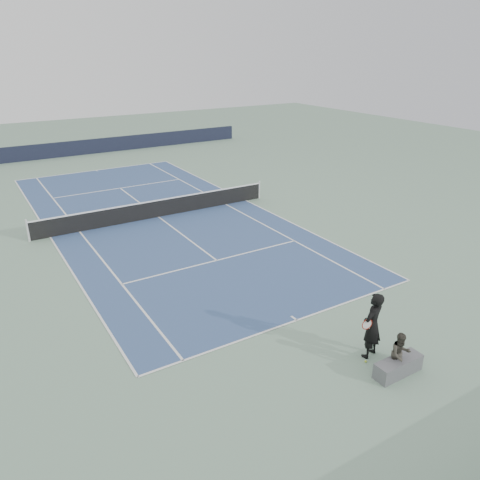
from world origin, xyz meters
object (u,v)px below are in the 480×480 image
tennis_ball (366,361)px  spectator_bench (399,360)px  tennis_net (158,208)px  tennis_player (372,325)px

tennis_ball → spectator_bench: size_ratio=0.04×
tennis_net → tennis_ball: bearing=-88.7°
tennis_ball → spectator_bench: 0.99m
spectator_bench → tennis_ball: bearing=114.7°
tennis_net → tennis_player: size_ratio=6.32×
tennis_net → tennis_ball: 14.68m
tennis_net → spectator_bench: bearing=-87.4°
tennis_ball → spectator_bench: spectator_bench is taller
tennis_ball → spectator_bench: (0.37, -0.82, 0.43)m
tennis_net → tennis_player: 14.49m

